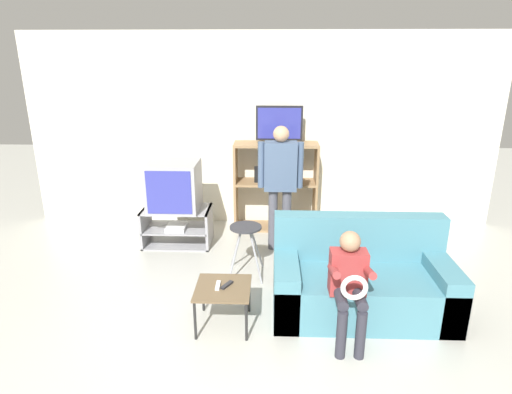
% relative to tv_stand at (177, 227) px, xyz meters
% --- Properties ---
extents(wall_back, '(6.40, 0.06, 2.60)m').
position_rel_tv_stand_xyz_m(wall_back, '(1.04, 0.85, 1.07)').
color(wall_back, silver).
rests_on(wall_back, ground_plane).
extents(tv_stand, '(0.84, 0.48, 0.47)m').
position_rel_tv_stand_xyz_m(tv_stand, '(0.00, 0.00, 0.00)').
color(tv_stand, '#939399').
rests_on(tv_stand, ground_plane).
extents(television_main, '(0.61, 0.55, 0.60)m').
position_rel_tv_stand_xyz_m(television_main, '(-0.01, -0.02, 0.54)').
color(television_main, '#9E9EA3').
rests_on(television_main, tv_stand).
extents(media_shelf, '(1.11, 0.38, 1.19)m').
position_rel_tv_stand_xyz_m(media_shelf, '(1.23, 0.58, 0.38)').
color(media_shelf, '#9E7A51').
rests_on(media_shelf, ground_plane).
extents(television_flat, '(0.60, 0.20, 0.48)m').
position_rel_tv_stand_xyz_m(television_flat, '(1.27, 0.58, 1.19)').
color(television_flat, black).
rests_on(television_flat, media_shelf).
extents(folding_stool, '(0.38, 0.41, 0.57)m').
position_rel_tv_stand_xyz_m(folding_stool, '(0.91, -0.78, 0.23)').
color(folding_stool, '#99999E').
rests_on(folding_stool, ground_plane).
extents(snack_table, '(0.48, 0.48, 0.38)m').
position_rel_tv_stand_xyz_m(snack_table, '(0.77, -1.71, 0.10)').
color(snack_table, brown).
rests_on(snack_table, ground_plane).
extents(remote_control_black, '(0.10, 0.14, 0.02)m').
position_rel_tv_stand_xyz_m(remote_control_black, '(0.80, -1.69, 0.15)').
color(remote_control_black, '#232328').
rests_on(remote_control_black, snack_table).
extents(remote_control_white, '(0.04, 0.14, 0.02)m').
position_rel_tv_stand_xyz_m(remote_control_white, '(0.73, -1.70, 0.15)').
color(remote_control_white, silver).
rests_on(remote_control_white, snack_table).
extents(couch, '(1.62, 0.82, 0.85)m').
position_rel_tv_stand_xyz_m(couch, '(2.02, -1.41, 0.05)').
color(couch, teal).
rests_on(couch, ground_plane).
extents(person_standing_adult, '(0.53, 0.20, 1.53)m').
position_rel_tv_stand_xyz_m(person_standing_adult, '(1.29, -0.09, 0.69)').
color(person_standing_adult, '#4C4C56').
rests_on(person_standing_adult, ground_plane).
extents(person_seated_child, '(0.33, 0.43, 0.95)m').
position_rel_tv_stand_xyz_m(person_seated_child, '(1.82, -1.89, 0.33)').
color(person_seated_child, '#2D2D38').
rests_on(person_seated_child, ground_plane).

